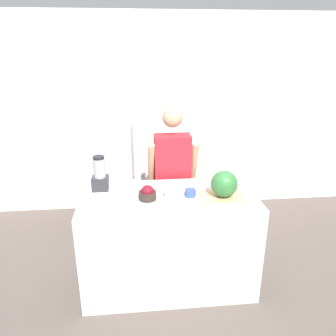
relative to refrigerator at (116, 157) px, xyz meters
name	(u,v)px	position (x,y,z in m)	size (l,w,h in m)	color
ground_plane	(173,309)	(0.53, -1.69, -0.87)	(14.00, 14.00, 0.00)	#564C47
wall_back	(155,116)	(0.53, 0.40, 0.43)	(8.00, 0.06, 2.60)	white
counter_island	(168,240)	(0.53, -1.31, -0.41)	(1.56, 0.76, 0.93)	beige
refrigerator	(116,157)	(0.00, 0.00, 0.00)	(0.71, 0.73, 1.74)	#B7B7BC
person	(172,180)	(0.63, -0.74, -0.03)	(0.51, 0.26, 1.62)	gray
cutting_board	(222,196)	(0.99, -1.39, 0.06)	(0.37, 0.29, 0.01)	tan
watermelon	(224,184)	(1.00, -1.40, 0.19)	(0.23, 0.23, 0.23)	#2D6B33
bowl_cherries	(147,194)	(0.34, -1.36, 0.11)	(0.15, 0.15, 0.13)	#2D231E
bowl_cream	(172,192)	(0.55, -1.35, 0.11)	(0.13, 0.13, 0.12)	white
bowl_small_blue	(190,193)	(0.72, -1.34, 0.09)	(0.10, 0.10, 0.06)	#334C9E
blender	(100,176)	(-0.09, -1.10, 0.19)	(0.15, 0.15, 0.32)	#28282D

